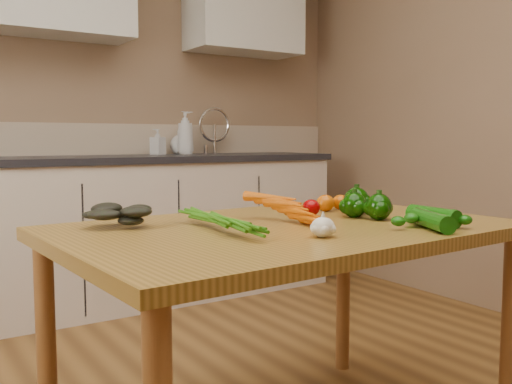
{
  "coord_description": "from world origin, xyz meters",
  "views": [
    {
      "loc": [
        -0.94,
        -1.13,
        1.0
      ],
      "look_at": [
        0.14,
        0.53,
        0.82
      ],
      "focal_mm": 40.0,
      "sensor_mm": 36.0,
      "label": 1
    }
  ],
  "objects_px": {
    "leafy_greens": "(115,212)",
    "pepper_c": "(379,207)",
    "pepper_b": "(357,201)",
    "tomato_c": "(340,202)",
    "soap_bottle_b": "(158,142)",
    "carrot_bunch": "(268,214)",
    "soap_bottle_a": "(185,133)",
    "garlic_bulb": "(323,227)",
    "pepper_a": "(354,205)",
    "tomato_a": "(311,208)",
    "table": "(286,251)",
    "tomato_b": "(325,203)",
    "zucchini_a": "(433,216)",
    "soap_bottle_c": "(180,141)",
    "zucchini_b": "(432,220)"
  },
  "relations": [
    {
      "from": "leafy_greens",
      "to": "pepper_c",
      "type": "xyz_separation_m",
      "value": [
        0.79,
        -0.3,
        -0.01
      ]
    },
    {
      "from": "pepper_b",
      "to": "pepper_c",
      "type": "bearing_deg",
      "value": -105.03
    },
    {
      "from": "leafy_greens",
      "to": "tomato_c",
      "type": "relative_size",
      "value": 3.2
    },
    {
      "from": "soap_bottle_b",
      "to": "carrot_bunch",
      "type": "relative_size",
      "value": 0.65
    },
    {
      "from": "soap_bottle_a",
      "to": "carrot_bunch",
      "type": "height_order",
      "value": "soap_bottle_a"
    },
    {
      "from": "garlic_bulb",
      "to": "soap_bottle_a",
      "type": "bearing_deg",
      "value": 73.21
    },
    {
      "from": "leafy_greens",
      "to": "pepper_a",
      "type": "relative_size",
      "value": 2.35
    },
    {
      "from": "garlic_bulb",
      "to": "tomato_a",
      "type": "xyz_separation_m",
      "value": [
        0.24,
        0.36,
        0.0
      ]
    },
    {
      "from": "table",
      "to": "tomato_a",
      "type": "bearing_deg",
      "value": 29.32
    },
    {
      "from": "leafy_greens",
      "to": "pepper_c",
      "type": "relative_size",
      "value": 2.3
    },
    {
      "from": "leafy_greens",
      "to": "tomato_b",
      "type": "bearing_deg",
      "value": -2.97
    },
    {
      "from": "pepper_b",
      "to": "zucchini_a",
      "type": "xyz_separation_m",
      "value": [
        0.01,
        -0.33,
        -0.02
      ]
    },
    {
      "from": "soap_bottle_c",
      "to": "leafy_greens",
      "type": "xyz_separation_m",
      "value": [
        -1.09,
        -1.85,
        -0.2
      ]
    },
    {
      "from": "tomato_a",
      "to": "soap_bottle_b",
      "type": "bearing_deg",
      "value": 82.45
    },
    {
      "from": "soap_bottle_b",
      "to": "soap_bottle_c",
      "type": "distance_m",
      "value": 0.18
    },
    {
      "from": "zucchini_a",
      "to": "zucchini_b",
      "type": "xyz_separation_m",
      "value": [
        -0.07,
        -0.05,
        -0.0
      ]
    },
    {
      "from": "soap_bottle_b",
      "to": "tomato_b",
      "type": "distance_m",
      "value": 1.87
    },
    {
      "from": "pepper_b",
      "to": "tomato_a",
      "type": "height_order",
      "value": "pepper_b"
    },
    {
      "from": "pepper_c",
      "to": "pepper_b",
      "type": "bearing_deg",
      "value": 74.97
    },
    {
      "from": "table",
      "to": "zucchini_a",
      "type": "height_order",
      "value": "zucchini_a"
    },
    {
      "from": "soap_bottle_c",
      "to": "tomato_c",
      "type": "xyz_separation_m",
      "value": [
        -0.23,
        -1.88,
        -0.22
      ]
    },
    {
      "from": "soap_bottle_c",
      "to": "zucchini_b",
      "type": "xyz_separation_m",
      "value": [
        -0.32,
        -2.38,
        -0.22
      ]
    },
    {
      "from": "table",
      "to": "pepper_b",
      "type": "distance_m",
      "value": 0.39
    },
    {
      "from": "garlic_bulb",
      "to": "pepper_c",
      "type": "height_order",
      "value": "pepper_c"
    },
    {
      "from": "pepper_b",
      "to": "tomato_a",
      "type": "bearing_deg",
      "value": 163.86
    },
    {
      "from": "pepper_b",
      "to": "zucchini_a",
      "type": "relative_size",
      "value": 0.51
    },
    {
      "from": "leafy_greens",
      "to": "zucchini_a",
      "type": "relative_size",
      "value": 1.08
    },
    {
      "from": "garlic_bulb",
      "to": "tomato_c",
      "type": "xyz_separation_m",
      "value": [
        0.44,
        0.43,
        0.0
      ]
    },
    {
      "from": "carrot_bunch",
      "to": "tomato_a",
      "type": "height_order",
      "value": "carrot_bunch"
    },
    {
      "from": "carrot_bunch",
      "to": "tomato_c",
      "type": "height_order",
      "value": "carrot_bunch"
    },
    {
      "from": "soap_bottle_a",
      "to": "pepper_a",
      "type": "height_order",
      "value": "soap_bottle_a"
    },
    {
      "from": "carrot_bunch",
      "to": "garlic_bulb",
      "type": "relative_size",
      "value": 3.96
    },
    {
      "from": "pepper_b",
      "to": "soap_bottle_c",
      "type": "bearing_deg",
      "value": 82.43
    },
    {
      "from": "tomato_b",
      "to": "zucchini_b",
      "type": "xyz_separation_m",
      "value": [
        -0.01,
        -0.49,
        -0.0
      ]
    },
    {
      "from": "soap_bottle_b",
      "to": "tomato_c",
      "type": "relative_size",
      "value": 2.71
    },
    {
      "from": "table",
      "to": "pepper_b",
      "type": "height_order",
      "value": "pepper_b"
    },
    {
      "from": "carrot_bunch",
      "to": "pepper_c",
      "type": "relative_size",
      "value": 3.0
    },
    {
      "from": "table",
      "to": "leafy_greens",
      "type": "xyz_separation_m",
      "value": [
        -0.47,
        0.23,
        0.13
      ]
    },
    {
      "from": "garlic_bulb",
      "to": "tomato_c",
      "type": "height_order",
      "value": "tomato_c"
    },
    {
      "from": "carrot_bunch",
      "to": "leafy_greens",
      "type": "height_order",
      "value": "leafy_greens"
    },
    {
      "from": "soap_bottle_c",
      "to": "carrot_bunch",
      "type": "xyz_separation_m",
      "value": [
        -0.68,
        -2.05,
        -0.22
      ]
    },
    {
      "from": "soap_bottle_b",
      "to": "leafy_greens",
      "type": "distance_m",
      "value": 2.04
    },
    {
      "from": "table",
      "to": "pepper_b",
      "type": "bearing_deg",
      "value": 8.85
    },
    {
      "from": "pepper_a",
      "to": "leafy_greens",
      "type": "bearing_deg",
      "value": 164.25
    },
    {
      "from": "pepper_b",
      "to": "soap_bottle_b",
      "type": "bearing_deg",
      "value": 87.42
    },
    {
      "from": "leafy_greens",
      "to": "pepper_a",
      "type": "xyz_separation_m",
      "value": [
        0.76,
        -0.21,
        -0.01
      ]
    },
    {
      "from": "tomato_b",
      "to": "table",
      "type": "bearing_deg",
      "value": -149.13
    },
    {
      "from": "tomato_c",
      "to": "zucchini_a",
      "type": "height_order",
      "value": "same"
    },
    {
      "from": "table",
      "to": "pepper_b",
      "type": "xyz_separation_m",
      "value": [
        0.36,
        0.08,
        0.13
      ]
    },
    {
      "from": "soap_bottle_a",
      "to": "tomato_a",
      "type": "height_order",
      "value": "soap_bottle_a"
    }
  ]
}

